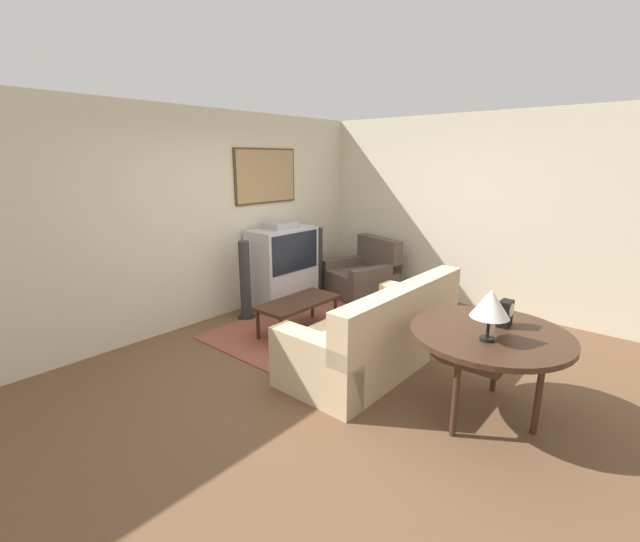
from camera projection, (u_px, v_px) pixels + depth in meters
The scene contains 13 objects.
ground_plane at pixel (343, 359), 4.60m from camera, with size 12.00×12.00×0.00m, color brown.
wall_back at pixel (217, 216), 5.61m from camera, with size 12.00×0.10×2.70m.
wall_right at pixel (455, 211), 6.19m from camera, with size 0.06×12.00×2.70m.
area_rug at pixel (303, 328), 5.44m from camera, with size 2.20×1.59×0.01m.
tv at pixel (282, 266), 6.22m from camera, with size 0.99×0.54×1.22m.
couch at pixel (378, 336), 4.41m from camera, with size 2.08×0.92×0.91m.
armchair at pixel (363, 277), 6.76m from camera, with size 1.14×1.15×0.88m.
coffee_table at pixel (298, 304), 5.22m from camera, with size 1.07×0.49×0.41m.
console_table at pixel (490, 339), 3.44m from camera, with size 1.26×1.26×0.75m.
table_lamp at pixel (491, 304), 3.19m from camera, with size 0.29×0.29×0.40m.
mantel_clock at pixel (505, 313), 3.51m from camera, with size 0.14×0.10×0.22m.
speaker_tower_left at pixel (245, 282), 5.66m from camera, with size 0.24×0.24×1.05m.
speaker_tower_right at pixel (318, 263), 6.75m from camera, with size 0.24×0.24×1.05m.
Camera 1 is at (-3.36, -2.56, 2.09)m, focal length 24.00 mm.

